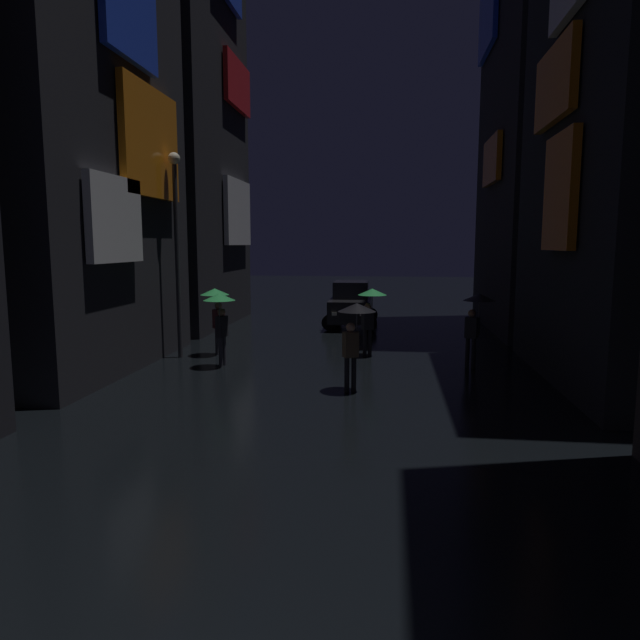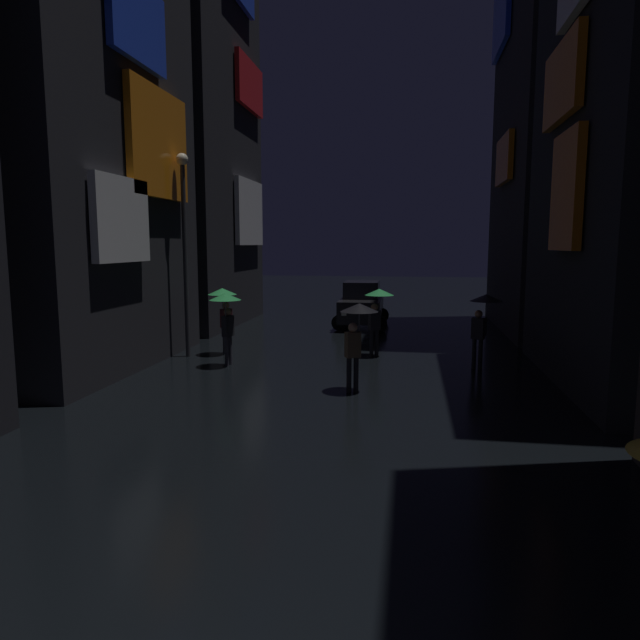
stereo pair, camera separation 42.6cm
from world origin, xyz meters
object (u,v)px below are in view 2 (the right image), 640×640
pedestrian_far_right_black (484,310)px  streetlamp_left_far (184,233)px  pedestrian_foreground_right_black (357,322)px  car_distant (362,305)px  pedestrian_midstreet_centre_green (224,302)px  pedestrian_foreground_left_green (226,309)px  pedestrian_midstreet_left_green (378,303)px

pedestrian_far_right_black → streetlamp_left_far: size_ratio=0.34×
pedestrian_foreground_right_black → car_distant: size_ratio=0.51×
pedestrian_far_right_black → streetlamp_left_far: bearing=177.3°
pedestrian_far_right_black → car_distant: pedestrian_far_right_black is taller
streetlamp_left_far → pedestrian_midstreet_centre_green: bearing=27.2°
pedestrian_midstreet_centre_green → car_distant: 7.94m
pedestrian_foreground_left_green → pedestrian_midstreet_left_green: 4.70m
pedestrian_midstreet_centre_green → car_distant: bearing=61.5°
pedestrian_far_right_black → car_distant: bearing=117.3°
pedestrian_foreground_right_black → car_distant: bearing=94.4°
pedestrian_foreground_left_green → car_distant: pedestrian_foreground_left_green is taller
pedestrian_midstreet_centre_green → streetlamp_left_far: size_ratio=0.34×
pedestrian_foreground_left_green → streetlamp_left_far: 2.96m
pedestrian_foreground_right_black → pedestrian_midstreet_centre_green: bearing=139.3°
car_distant → streetlamp_left_far: 9.34m
pedestrian_midstreet_left_green → pedestrian_midstreet_centre_green: bearing=-174.7°
pedestrian_far_right_black → pedestrian_foreground_right_black: bearing=-136.9°
pedestrian_foreground_left_green → car_distant: 9.22m
pedestrian_midstreet_centre_green → streetlamp_left_far: bearing=-152.8°
pedestrian_far_right_black → pedestrian_midstreet_centre_green: bearing=173.1°
pedestrian_foreground_left_green → pedestrian_midstreet_centre_green: 1.81m
pedestrian_foreground_left_green → pedestrian_midstreet_centre_green: same height
pedestrian_midstreet_left_green → pedestrian_far_right_black: 3.33m
pedestrian_midstreet_left_green → streetlamp_left_far: size_ratio=0.34×
pedestrian_far_right_black → pedestrian_midstreet_left_green: bearing=155.2°
pedestrian_midstreet_centre_green → pedestrian_foreground_right_black: same height
car_distant → streetlamp_left_far: size_ratio=0.67×
pedestrian_foreground_left_green → pedestrian_far_right_black: size_ratio=1.00×
streetlamp_left_far → pedestrian_far_right_black: bearing=-2.7°
pedestrian_midstreet_left_green → car_distant: size_ratio=0.51×
pedestrian_midstreet_left_green → pedestrian_far_right_black: (3.02, -1.39, 0.00)m
pedestrian_foreground_left_green → car_distant: (3.13, 8.64, -0.74)m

